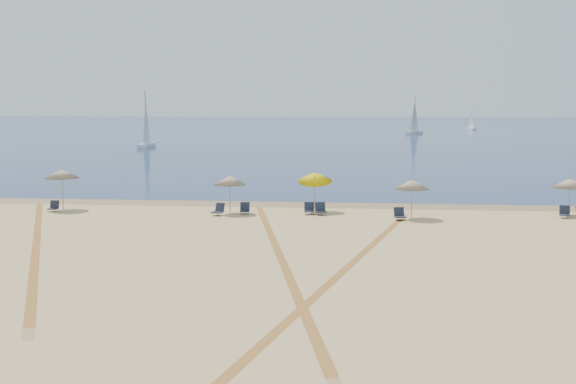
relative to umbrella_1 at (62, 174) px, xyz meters
name	(u,v)px	position (x,y,z in m)	size (l,w,h in m)	color
ground	(222,323)	(13.88, -20.40, -2.21)	(160.00, 160.00, 0.00)	tan
ocean	(342,125)	(13.88, 204.60, -2.20)	(500.00, 500.00, 0.00)	#0C2151
wet_sand	(294,204)	(13.88, 3.60, -2.20)	(500.00, 500.00, 0.00)	olive
umbrella_1	(62,174)	(0.00, 0.00, 0.00)	(2.07, 2.07, 2.55)	gray
umbrella_2	(230,180)	(10.43, -0.42, -0.24)	(1.91, 1.91, 2.31)	gray
umbrella_3	(315,177)	(15.38, 0.74, -0.12)	(2.05, 2.12, 2.61)	gray
umbrella_4	(412,184)	(20.95, -1.24, -0.28)	(1.95, 1.95, 2.27)	gray
umbrella_5	(570,183)	(30.09, 0.61, -0.32)	(2.05, 2.05, 2.23)	gray
chair_2	(54,207)	(-0.25, -0.75, -1.92)	(0.55, 0.64, 0.65)	black
chair_3	(219,210)	(9.91, -1.23, -1.90)	(0.80, 0.86, 0.70)	black
chair_4	(245,209)	(11.35, -0.62, -1.91)	(0.63, 0.72, 0.68)	black
chair_5	(309,209)	(15.11, -0.34, -1.90)	(0.62, 0.71, 0.69)	black
chair_6	(321,209)	(15.80, -0.49, -1.89)	(0.74, 0.82, 0.72)	black
chair_7	(400,214)	(20.25, -1.84, -1.90)	(0.68, 0.76, 0.69)	black
chair_8	(565,213)	(29.62, -0.24, -1.91)	(0.69, 0.77, 0.68)	black
sailboat_0	(471,123)	(50.70, 152.05, -0.24)	(2.14, 4.51, 6.51)	white
sailboat_1	(146,130)	(-14.35, 62.43, 0.45)	(1.87, 5.99, 8.80)	white
sailboat_2	(414,122)	(32.12, 120.61, 0.54)	(4.53, 6.00, 9.08)	white
tire_tracks	(209,253)	(11.54, -11.28, -2.20)	(50.49, 41.18, 0.00)	tan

